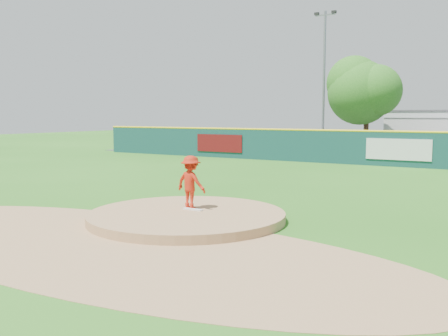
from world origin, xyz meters
The scene contains 12 objects.
ground centered at (0.00, 0.00, 0.00)m, with size 120.00×120.00×0.00m, color #286B19.
pitchers_mound centered at (0.00, 0.00, 0.00)m, with size 5.50×5.50×0.50m, color #9E774C.
pitching_rubber centered at (0.00, 0.30, 0.27)m, with size 0.60×0.15×0.04m, color white.
infield_dirt_arc centered at (0.00, -3.00, 0.01)m, with size 15.40×15.40×0.01m, color #9E774C.
parking_lot centered at (0.00, 27.00, 0.01)m, with size 44.00×16.00×0.02m, color #38383A.
pitcher centered at (-0.18, 0.47, 1.02)m, with size 0.99×0.57×1.54m, color #B6230F.
van centered at (0.40, 21.63, 0.72)m, with size 2.31×5.02×1.39m, color silver.
fence_banners centered at (-4.15, 17.92, 1.00)m, with size 15.51×0.04×1.20m.
playground_slide centered at (-12.26, 24.33, 0.76)m, with size 0.96×2.70×1.49m.
outfield_fence centered at (0.00, 18.00, 1.09)m, with size 40.00×0.14×2.07m.
deciduous_tree centered at (-2.00, 25.00, 4.55)m, with size 5.60×5.60×7.36m.
light_pole_left centered at (-6.00, 27.00, 6.05)m, with size 1.75×0.25×11.00m.
Camera 1 is at (8.03, -11.17, 2.95)m, focal length 40.00 mm.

